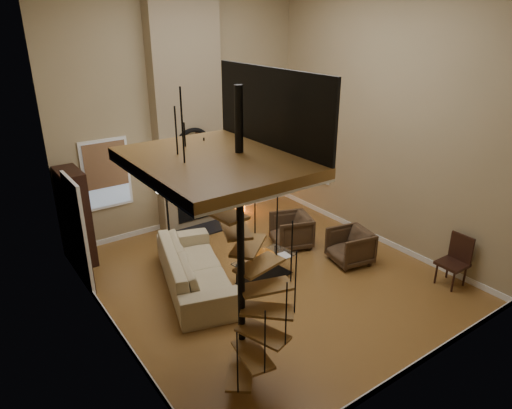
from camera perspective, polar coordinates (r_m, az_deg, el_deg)
ground at (r=9.12m, az=1.47°, el=-8.98°), size 6.00×6.50×0.01m
back_wall at (r=10.75m, az=-9.00°, el=11.46°), size 6.00×0.02×5.50m
front_wall at (r=5.89m, az=20.98°, el=1.08°), size 6.00×0.02×5.50m
left_wall at (r=6.74m, az=-19.25°, el=3.92°), size 0.02×6.50×5.50m
right_wall at (r=10.08m, az=15.66°, el=10.20°), size 0.02×6.50×5.50m
baseboard_back at (r=11.55m, az=-8.18°, el=-1.76°), size 6.00×0.02×0.12m
baseboard_front at (r=7.26m, az=17.84°, el=-19.06°), size 6.00×0.02×0.12m
baseboard_left at (r=7.97m, az=-16.66°, el=-14.71°), size 0.02×6.50×0.12m
baseboard_right at (r=10.93m, az=14.17°, el=-3.69°), size 0.02×6.50×0.12m
chimney_breast at (r=10.58m, az=-8.52°, el=11.32°), size 1.60×0.38×5.50m
hearth at (r=11.02m, az=-6.54°, el=-3.12°), size 1.50×0.60×0.04m
firebox at (r=11.04m, az=-7.40°, el=-0.10°), size 0.95×0.02×0.72m
mantel at (r=10.76m, az=-7.35°, el=2.72°), size 1.70×0.18×0.06m
mirror_frame at (r=10.57m, az=-7.72°, el=6.89°), size 0.94×0.10×0.94m
mirror_disc at (r=10.58m, az=-7.75°, el=6.90°), size 0.80×0.01×0.80m
vase_left at (r=10.52m, az=-10.13°, el=2.96°), size 0.24×0.24×0.25m
vase_right at (r=11.02m, az=-4.74°, el=4.06°), size 0.20×0.20×0.21m
window_back at (r=10.32m, az=-17.99°, el=3.69°), size 1.02×0.06×1.52m
window_right at (r=11.66m, az=7.45°, el=6.72°), size 0.06×1.02×1.52m
entry_door at (r=8.99m, az=-21.02°, el=-3.44°), size 0.10×1.05×2.16m
loft at (r=5.36m, az=-4.27°, el=5.99°), size 1.70×2.20×1.09m
spiral_stair at (r=6.06m, az=-1.79°, el=-6.84°), size 1.47×1.47×4.06m
hutch at (r=9.95m, az=-21.38°, el=-1.63°), size 0.43×0.91×2.03m
sofa at (r=8.73m, az=-7.61°, el=-7.70°), size 1.76×2.87×0.78m
armchair_near at (r=10.18m, az=4.76°, el=-3.20°), size 1.03×1.02×0.74m
armchair_far at (r=9.70m, az=11.90°, el=-5.02°), size 0.92×0.91×0.71m
coffee_table at (r=8.91m, az=1.06°, el=-7.62°), size 1.27×0.77×0.45m
bowl at (r=8.84m, az=0.87°, el=-6.28°), size 0.40×0.40×0.10m
book at (r=8.91m, az=3.47°, el=-6.35°), size 0.19×0.25×0.02m
floor_lamp at (r=9.68m, az=-11.09°, el=1.86°), size 0.43×0.43×1.75m
accent_lamp at (r=11.89m, az=-1.69°, el=0.20°), size 0.13×0.13×0.45m
side_chair at (r=9.44m, az=23.45°, el=-6.16°), size 0.49×0.49×1.00m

